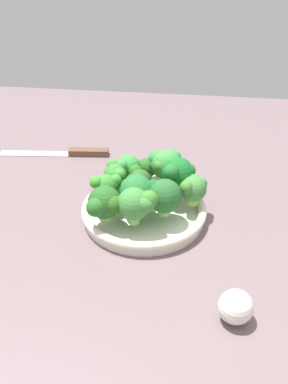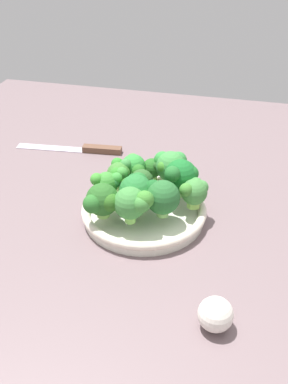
% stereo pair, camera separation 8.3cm
% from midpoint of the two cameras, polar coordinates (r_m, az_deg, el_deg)
% --- Properties ---
extents(ground_plane, '(1.30, 1.30, 0.03)m').
position_cam_midpoint_polar(ground_plane, '(0.90, -3.17, -2.93)').
color(ground_plane, '#705C60').
extents(bowl, '(0.24, 0.24, 0.03)m').
position_cam_midpoint_polar(bowl, '(0.86, -2.78, -2.58)').
color(bowl, silver).
rests_on(bowl, ground_plane).
extents(broccoli_floret_0, '(0.07, 0.06, 0.07)m').
position_cam_midpoint_polar(broccoli_floret_0, '(0.81, -0.54, -0.50)').
color(broccoli_floret_0, '#87C367').
rests_on(broccoli_floret_0, bowl).
extents(broccoli_floret_1, '(0.05, 0.06, 0.06)m').
position_cam_midpoint_polar(broccoli_floret_1, '(0.84, 3.57, 0.43)').
color(broccoli_floret_1, '#94CB58').
rests_on(broccoli_floret_1, bowl).
extents(broccoli_floret_2, '(0.07, 0.06, 0.07)m').
position_cam_midpoint_polar(broccoli_floret_2, '(0.78, -3.71, -1.61)').
color(broccoli_floret_2, '#85CE5B').
rests_on(broccoli_floret_2, bowl).
extents(broccoli_floret_3, '(0.06, 0.04, 0.07)m').
position_cam_midpoint_polar(broccoli_floret_3, '(0.84, -7.67, 0.72)').
color(broccoli_floret_3, '#90D065').
rests_on(broccoli_floret_3, bowl).
extents(broccoli_floret_4, '(0.05, 0.06, 0.06)m').
position_cam_midpoint_polar(broccoli_floret_4, '(0.90, -4.84, 3.08)').
color(broccoli_floret_4, '#83CA64').
rests_on(broccoli_floret_4, bowl).
extents(broccoli_floret_5, '(0.05, 0.05, 0.05)m').
position_cam_midpoint_polar(broccoli_floret_5, '(0.91, -2.03, 3.05)').
color(broccoli_floret_5, '#82BD51').
rests_on(broccoli_floret_5, bowl).
extents(broccoli_floret_6, '(0.05, 0.06, 0.06)m').
position_cam_midpoint_polar(broccoli_floret_6, '(0.88, -6.41, 2.06)').
color(broccoli_floret_6, '#9BD56D').
rests_on(broccoli_floret_6, bowl).
extents(broccoli_floret_7, '(0.05, 0.05, 0.06)m').
position_cam_midpoint_polar(broccoli_floret_7, '(0.86, -3.67, 1.51)').
color(broccoli_floret_7, '#89C964').
rests_on(broccoli_floret_7, bowl).
extents(broccoli_floret_8, '(0.07, 0.07, 0.08)m').
position_cam_midpoint_polar(broccoli_floret_8, '(0.86, 1.65, 2.27)').
color(broccoli_floret_8, '#87C966').
rests_on(broccoli_floret_8, bowl).
extents(broccoli_floret_9, '(0.07, 0.07, 0.07)m').
position_cam_midpoint_polar(broccoli_floret_9, '(0.80, -8.06, -1.58)').
color(broccoli_floret_9, '#9FD868').
rests_on(broccoli_floret_9, bowl).
extents(broccoli_floret_10, '(0.07, 0.07, 0.07)m').
position_cam_midpoint_polar(broccoli_floret_10, '(0.82, -3.61, 0.06)').
color(broccoli_floret_10, '#89B559').
rests_on(broccoli_floret_10, bowl).
extents(broccoli_floret_11, '(0.07, 0.06, 0.07)m').
position_cam_midpoint_polar(broccoli_floret_11, '(0.89, 0.13, 3.55)').
color(broccoli_floret_11, '#A2D361').
rests_on(broccoli_floret_11, bowl).
extents(knife, '(0.27, 0.05, 0.01)m').
position_cam_midpoint_polar(knife, '(1.11, -11.70, 4.91)').
color(knife, silver).
rests_on(knife, ground_plane).
extents(garlic_bulb, '(0.05, 0.05, 0.05)m').
position_cam_midpoint_polar(garlic_bulb, '(0.67, 8.07, -14.51)').
color(garlic_bulb, white).
rests_on(garlic_bulb, ground_plane).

